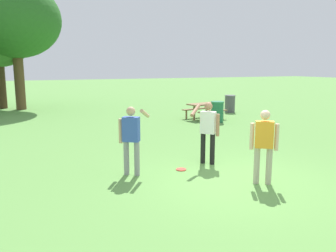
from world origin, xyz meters
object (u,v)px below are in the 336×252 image
Objects in this scene: person_bystander at (208,128)px; trash_can_further_along at (230,104)px; person_catcher at (131,135)px; frisbee at (181,169)px; picnic_table_near at (205,108)px; trash_can_beside_table at (217,112)px; tree_back_right at (15,20)px; person_thrower at (264,142)px.

person_bystander is 1.71× the size of trash_can_further_along.
frisbee is at bearing -6.13° from person_catcher.
trash_can_beside_table is (0.06, -1.07, -0.08)m from picnic_table_near.
tree_back_right reaches higher than person_bystander.
person_thrower and person_bystander have the same top height.
person_bystander reaches higher than picnic_table_near.
trash_can_beside_table is 3.61m from trash_can_further_along.
person_thrower is 6.49× the size of frisbee.
tree_back_right is at bearing 132.91° from trash_can_beside_table.
person_bystander is at bearing 13.97° from frisbee.
picnic_table_near is at bearing -43.61° from tree_back_right.
tree_back_right reaches higher than person_catcher.
frisbee is at bearing 126.07° from person_thrower.
trash_can_further_along reaches higher than picnic_table_near.
person_catcher is at bearing -130.78° from picnic_table_near.
tree_back_right reaches higher than trash_can_further_along.
trash_can_further_along is (2.53, 1.56, -0.08)m from picnic_table_near.
person_bystander is (-0.31, 1.85, 0.02)m from person_thrower.
frisbee is (-1.19, 1.63, -0.93)m from person_thrower.
person_thrower reaches higher than picnic_table_near.
tree_back_right is at bearing 98.36° from person_catcher.
trash_can_further_along is (2.47, 2.63, 0.00)m from trash_can_beside_table.
person_thrower is at bearing -74.39° from tree_back_right.
trash_can_further_along is 13.15m from tree_back_right.
person_catcher is 12.00m from trash_can_further_along.
tree_back_right is at bearing 105.61° from person_thrower.
trash_can_beside_table reaches higher than picnic_table_near.
picnic_table_near is at bearing 49.22° from person_catcher.
frisbee is at bearing -123.82° from picnic_table_near.
trash_can_further_along is at bearing 59.40° from person_thrower.
picnic_table_near is at bearing 93.28° from trash_can_beside_table.
tree_back_right is (-8.11, 7.72, 4.59)m from picnic_table_near.
person_catcher is 1.71× the size of trash_can_beside_table.
person_catcher is 1.00× the size of person_bystander.
person_catcher is 1.71× the size of trash_can_further_along.
picnic_table_near is at bearing 60.64° from person_bystander.
tree_back_right is (-3.39, 14.76, 5.14)m from frisbee.
trash_can_further_along is at bearing 31.72° from picnic_table_near.
person_catcher is 1.57m from frisbee.
person_bystander is 10.54m from trash_can_further_along.
tree_back_right is at bearing 149.93° from trash_can_further_along.
tree_back_right is (-2.15, 14.63, 4.19)m from person_catcher.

